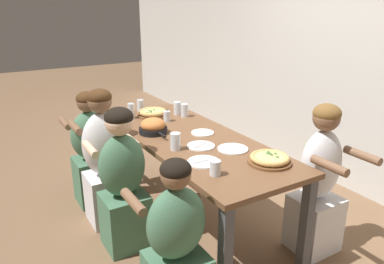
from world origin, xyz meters
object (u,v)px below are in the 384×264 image
(pizza_board_main, at_px, (270,159))
(cocktail_glass_blue, at_px, (167,117))
(drinking_glass_d, at_px, (185,111))
(empty_plate_d, at_px, (233,149))
(diner_near_center, at_px, (123,184))
(pizza_board_second, at_px, (153,113))
(drinking_glass_e, at_px, (175,143))
(empty_plate_c, at_px, (204,162))
(drinking_glass_c, at_px, (140,106))
(diner_near_left, at_px, (92,153))
(drinking_glass_a, at_px, (215,168))
(diner_far_right, at_px, (318,186))
(diner_near_right, at_px, (177,251))
(drinking_glass_f, at_px, (177,109))
(drinking_glass_b, at_px, (131,112))
(empty_plate_b, at_px, (201,146))
(diner_near_midleft, at_px, (105,163))
(empty_plate_a, at_px, (203,133))
(skillet_bowl, at_px, (153,127))

(pizza_board_main, bearing_deg, cocktail_glass_blue, -171.96)
(pizza_board_main, xyz_separation_m, drinking_glass_d, (-1.27, 0.04, 0.02))
(empty_plate_d, height_order, diner_near_center, diner_near_center)
(pizza_board_second, xyz_separation_m, drinking_glass_e, (0.89, -0.23, 0.02))
(pizza_board_second, relative_size, drinking_glass_e, 2.25)
(empty_plate_c, xyz_separation_m, drinking_glass_d, (-1.04, 0.44, 0.05))
(drinking_glass_c, height_order, diner_near_left, diner_near_left)
(drinking_glass_a, height_order, diner_far_right, diner_far_right)
(empty_plate_d, bearing_deg, diner_near_right, -57.32)
(empty_plate_d, relative_size, drinking_glass_f, 1.83)
(diner_near_center, bearing_deg, drinking_glass_e, -20.76)
(drinking_glass_b, bearing_deg, empty_plate_b, 10.16)
(pizza_board_main, distance_m, diner_far_right, 0.52)
(drinking_glass_b, xyz_separation_m, diner_near_midleft, (0.36, -0.40, -0.31))
(diner_far_right, bearing_deg, drinking_glass_e, -36.92)
(empty_plate_c, bearing_deg, diner_near_left, -161.50)
(drinking_glass_a, height_order, drinking_glass_b, drinking_glass_b)
(pizza_board_main, distance_m, diner_near_center, 1.12)
(diner_far_right, bearing_deg, empty_plate_d, -40.84)
(drinking_glass_f, bearing_deg, cocktail_glass_blue, -52.25)
(empty_plate_a, height_order, empty_plate_b, same)
(drinking_glass_c, bearing_deg, cocktail_glass_blue, 9.45)
(empty_plate_d, relative_size, diner_near_center, 0.20)
(cocktail_glass_blue, xyz_separation_m, diner_near_midleft, (0.09, -0.65, -0.29))
(skillet_bowl, height_order, empty_plate_a, skillet_bowl)
(empty_plate_b, height_order, diner_near_center, diner_near_center)
(empty_plate_a, xyz_separation_m, drinking_glass_b, (-0.73, -0.35, 0.06))
(empty_plate_b, relative_size, drinking_glass_c, 1.82)
(diner_far_right, bearing_deg, cocktail_glass_blue, -65.69)
(drinking_glass_a, bearing_deg, pizza_board_second, 171.24)
(drinking_glass_a, bearing_deg, diner_near_midleft, -160.32)
(diner_near_midleft, bearing_deg, empty_plate_c, -64.18)
(empty_plate_a, relative_size, drinking_glass_d, 1.53)
(skillet_bowl, relative_size, diner_near_center, 0.31)
(drinking_glass_c, relative_size, drinking_glass_f, 0.93)
(diner_far_right, bearing_deg, empty_plate_b, -42.12)
(drinking_glass_c, xyz_separation_m, diner_near_right, (1.83, -0.58, -0.37))
(drinking_glass_c, bearing_deg, pizza_board_main, 8.42)
(drinking_glass_b, bearing_deg, diner_near_midleft, -48.63)
(pizza_board_main, xyz_separation_m, diner_far_right, (0.10, 0.42, -0.28))
(empty_plate_a, distance_m, empty_plate_c, 0.62)
(cocktail_glass_blue, xyz_separation_m, drinking_glass_f, (-0.15, 0.19, 0.01))
(empty_plate_c, bearing_deg, pizza_board_main, 58.85)
(diner_near_left, xyz_separation_m, diner_near_center, (0.83, 0.00, 0.04))
(diner_near_left, bearing_deg, empty_plate_b, -60.46)
(empty_plate_c, xyz_separation_m, drinking_glass_a, (0.20, -0.04, 0.04))
(empty_plate_b, distance_m, drinking_glass_f, 0.91)
(diner_near_left, bearing_deg, diner_near_right, -90.00)
(diner_far_right, bearing_deg, drinking_glass_a, -8.75)
(drinking_glass_a, bearing_deg, drinking_glass_e, -178.81)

